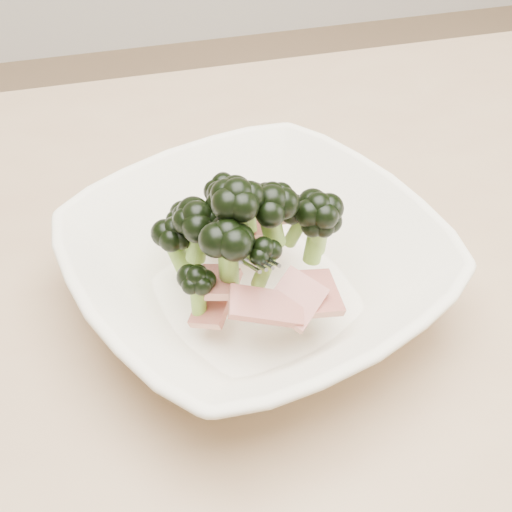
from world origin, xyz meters
The scene contains 2 objects.
dining_table centered at (0.00, 0.00, 0.65)m, with size 1.20×0.80×0.75m.
broccoli_dish centered at (-0.03, -0.01, 0.79)m, with size 0.38×0.38×0.14m.
Camera 1 is at (-0.14, -0.42, 1.19)m, focal length 50.00 mm.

